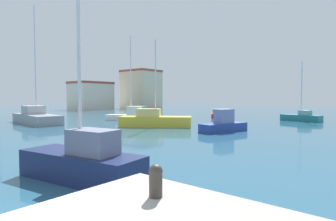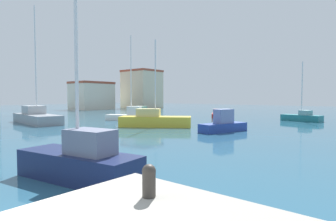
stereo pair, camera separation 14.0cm
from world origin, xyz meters
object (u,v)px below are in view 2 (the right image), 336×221
sailboat_white_distant_north (132,115)px  sailboat_navy_distant_east (80,161)px  sailboat_yellow_far_right (155,120)px  sailboat_grey_inner_mooring (36,117)px  motorboat_blue_center_channel (223,124)px  sailboat_teal_mid_harbor (302,117)px  motorboat_red_outer_mooring (216,114)px  motorboat_green_far_left (140,113)px  mooring_bollard (149,179)px

sailboat_white_distant_north → sailboat_navy_distant_east: 25.01m
sailboat_white_distant_north → sailboat_yellow_far_right: size_ratio=1.24×
sailboat_grey_inner_mooring → motorboat_blue_center_channel: 20.59m
sailboat_teal_mid_harbor → motorboat_blue_center_channel: 15.15m
sailboat_teal_mid_harbor → motorboat_red_outer_mooring: sailboat_teal_mid_harbor is taller
motorboat_green_far_left → sailboat_yellow_far_right: 15.23m
mooring_bollard → sailboat_navy_distant_east: sailboat_navy_distant_east is taller
mooring_bollard → sailboat_yellow_far_right: (16.57, 15.01, -0.82)m
sailboat_yellow_far_right → sailboat_white_distant_north: bearing=62.8°
sailboat_white_distant_north → motorboat_red_outer_mooring: (11.38, -5.39, -0.22)m
sailboat_grey_inner_mooring → sailboat_white_distant_north: 10.76m
sailboat_yellow_far_right → sailboat_navy_distant_east: 17.66m
sailboat_white_distant_north → sailboat_yellow_far_right: (-3.68, -7.15, 0.02)m
sailboat_navy_distant_east → mooring_bollard: bearing=-110.6°
motorboat_blue_center_channel → sailboat_navy_distant_east: 15.67m
sailboat_white_distant_north → sailboat_yellow_far_right: 8.04m
sailboat_yellow_far_right → motorboat_blue_center_channel: size_ratio=1.82×
motorboat_blue_center_channel → motorboat_red_outer_mooring: bearing=31.7°
sailboat_grey_inner_mooring → sailboat_navy_distant_east: size_ratio=1.68×
sailboat_white_distant_north → sailboat_yellow_far_right: bearing=-117.2°
sailboat_teal_mid_harbor → motorboat_red_outer_mooring: (-0.68, 11.20, -0.12)m
motorboat_red_outer_mooring → motorboat_green_far_left: bearing=118.3°
mooring_bollard → sailboat_navy_distant_east: bearing=69.4°
sailboat_yellow_far_right → sailboat_grey_inner_mooring: bearing=114.4°
sailboat_grey_inner_mooring → motorboat_red_outer_mooring: (20.73, -10.72, -0.29)m
sailboat_white_distant_north → sailboat_grey_inner_mooring: bearing=150.3°
sailboat_white_distant_north → mooring_bollard: bearing=-132.4°
sailboat_white_distant_north → motorboat_blue_center_channel: (-2.90, -14.22, -0.00)m
sailboat_yellow_far_right → sailboat_navy_distant_east: size_ratio=1.10×
mooring_bollard → sailboat_white_distant_north: (20.24, 22.16, -0.84)m
sailboat_teal_mid_harbor → motorboat_green_far_left: (-6.05, 21.18, -0.04)m
sailboat_teal_mid_harbor → sailboat_yellow_far_right: sailboat_yellow_far_right is taller
motorboat_green_far_left → sailboat_yellow_far_right: size_ratio=0.99×
sailboat_yellow_far_right → motorboat_red_outer_mooring: size_ratio=2.01×
sailboat_grey_inner_mooring → motorboat_green_far_left: (15.37, -0.74, -0.21)m
motorboat_red_outer_mooring → mooring_bollard: bearing=-152.1°
sailboat_grey_inner_mooring → sailboat_white_distant_north: sailboat_grey_inner_mooring is taller
motorboat_green_far_left → sailboat_navy_distant_east: size_ratio=1.09×
motorboat_red_outer_mooring → sailboat_navy_distant_east: 31.90m
sailboat_teal_mid_harbor → motorboat_green_far_left: bearing=105.9°
sailboat_grey_inner_mooring → motorboat_green_far_left: size_ratio=1.54×
motorboat_blue_center_channel → sailboat_teal_mid_harbor: bearing=-9.0°
mooring_bollard → motorboat_red_outer_mooring: 35.81m
mooring_bollard → motorboat_blue_center_channel: motorboat_blue_center_channel is taller
sailboat_teal_mid_harbor → sailboat_white_distant_north: size_ratio=0.68×
sailboat_white_distant_north → sailboat_navy_distant_east: sailboat_white_distant_north is taller
sailboat_grey_inner_mooring → sailboat_navy_distant_east: bearing=-111.8°
sailboat_teal_mid_harbor → motorboat_red_outer_mooring: bearing=93.5°
sailboat_grey_inner_mooring → sailboat_yellow_far_right: 13.71m
sailboat_grey_inner_mooring → motorboat_blue_center_channel: (6.46, -19.56, -0.07)m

